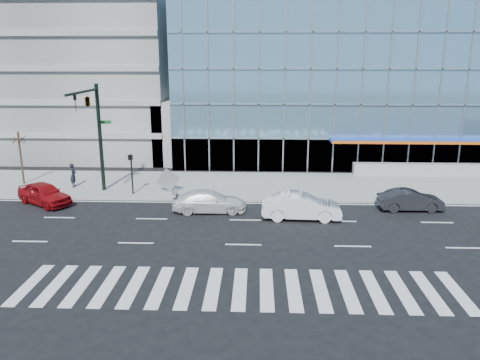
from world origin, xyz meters
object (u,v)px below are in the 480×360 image
(red_sedan, at_px, (44,194))
(white_suv, at_px, (209,201))
(traffic_signal, at_px, (91,113))
(tilted_panel, at_px, (168,180))
(dark_sedan, at_px, (410,200))
(pedestrian, at_px, (73,175))
(ped_signal_post, at_px, (131,168))
(white_sedan, at_px, (301,206))
(street_tree_near, at_px, (19,139))

(red_sedan, bearing_deg, white_suv, -61.94)
(traffic_signal, bearing_deg, tilted_panel, 12.49)
(white_suv, height_order, tilted_panel, tilted_panel)
(traffic_signal, height_order, dark_sedan, traffic_signal)
(pedestrian, relative_size, tilted_panel, 1.45)
(dark_sedan, distance_m, pedestrian, 25.02)
(dark_sedan, relative_size, pedestrian, 2.26)
(dark_sedan, height_order, red_sedan, red_sedan)
(red_sedan, xyz_separation_m, tilted_panel, (8.18, 2.94, 0.29))
(ped_signal_post, bearing_deg, traffic_signal, -171.48)
(white_suv, bearing_deg, tilted_panel, 37.36)
(dark_sedan, bearing_deg, red_sedan, 86.98)
(white_suv, distance_m, pedestrian, 12.28)
(red_sedan, height_order, pedestrian, pedestrian)
(ped_signal_post, bearing_deg, tilted_panel, 16.29)
(ped_signal_post, height_order, white_sedan, ped_signal_post)
(street_tree_near, distance_m, white_sedan, 22.87)
(tilted_panel, bearing_deg, traffic_signal, -168.20)
(pedestrian, distance_m, tilted_panel, 7.72)
(tilted_panel, bearing_deg, pedestrian, 171.41)
(white_sedan, bearing_deg, red_sedan, 84.37)
(dark_sedan, bearing_deg, ped_signal_post, 80.35)
(ped_signal_post, height_order, street_tree_near, street_tree_near)
(white_sedan, bearing_deg, street_tree_near, 73.68)
(street_tree_near, height_order, pedestrian, street_tree_near)
(street_tree_near, bearing_deg, white_suv, -20.70)
(ped_signal_post, xyz_separation_m, white_sedan, (12.04, -4.54, -1.32))
(street_tree_near, relative_size, tilted_panel, 3.25)
(ped_signal_post, relative_size, white_suv, 0.61)
(white_sedan, xyz_separation_m, dark_sedan, (7.49, 2.01, -0.12))
(white_sedan, height_order, dark_sedan, white_sedan)
(white_suv, bearing_deg, traffic_signal, 67.52)
(street_tree_near, bearing_deg, traffic_signal, -22.71)
(white_suv, relative_size, dark_sedan, 1.15)
(ped_signal_post, bearing_deg, street_tree_near, 164.94)
(traffic_signal, height_order, pedestrian, traffic_signal)
(pedestrian, bearing_deg, white_suv, -122.18)
(street_tree_near, relative_size, dark_sedan, 0.99)
(ped_signal_post, height_order, tilted_panel, ped_signal_post)
(traffic_signal, distance_m, white_suv, 10.55)
(red_sedan, distance_m, pedestrian, 4.05)
(ped_signal_post, xyz_separation_m, white_suv, (6.04, -3.32, -1.43))
(traffic_signal, bearing_deg, white_suv, -19.00)
(dark_sedan, bearing_deg, street_tree_near, 77.80)
(pedestrian, height_order, tilted_panel, pedestrian)
(street_tree_near, xyz_separation_m, white_sedan, (21.54, -7.09, -2.96))
(street_tree_near, distance_m, red_sedan, 6.82)
(white_suv, height_order, white_sedan, white_sedan)
(ped_signal_post, bearing_deg, red_sedan, -158.72)
(traffic_signal, height_order, white_suv, traffic_signal)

